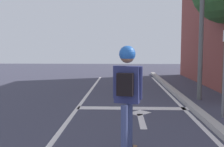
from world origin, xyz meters
TOP-DOWN VIEW (x-y plane):
  - lane_line_center at (-0.19, 6.00)m, footprint 0.12×20.00m
  - lane_line_curbside at (3.06, 6.00)m, footprint 0.12×20.00m
  - stop_bar at (1.51, 7.40)m, footprint 3.41×0.40m
  - lane_arrow_stem at (1.68, 5.99)m, footprint 0.16×1.40m
  - lane_arrow_head at (1.68, 6.84)m, footprint 0.71×0.71m
  - curb_strip at (3.31, 6.00)m, footprint 0.24×24.00m
  - skater at (1.26, 3.68)m, footprint 0.48×0.65m

SIDE VIEW (x-z plane):
  - lane_line_center at x=-0.19m, z-range 0.00..0.01m
  - lane_line_curbside at x=3.06m, z-range 0.00..0.01m
  - stop_bar at x=1.51m, z-range 0.00..0.01m
  - lane_arrow_stem at x=1.68m, z-range 0.00..0.01m
  - lane_arrow_head at x=1.68m, z-range 0.00..0.01m
  - curb_strip at x=3.31m, z-range 0.00..0.14m
  - skater at x=1.26m, z-range 0.35..2.15m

